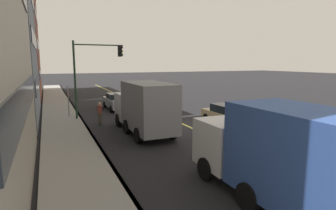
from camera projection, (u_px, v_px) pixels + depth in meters
name	position (u px, v px, depth m)	size (l,w,h in m)	color
ground	(185.00, 125.00, 20.26)	(200.00, 200.00, 0.00)	black
sidewalk_slab	(67.00, 136.00, 16.99)	(80.00, 2.96, 0.15)	gray
curb_edge	(91.00, 134.00, 17.55)	(80.00, 0.16, 0.15)	slate
lane_stripe_center	(185.00, 125.00, 20.26)	(80.00, 0.16, 0.01)	#D8CC4C
car_tan	(227.00, 114.00, 20.54)	(4.59, 1.99, 1.46)	tan
car_silver	(116.00, 101.00, 26.96)	(4.74, 1.91, 1.57)	#A8AAB2
truck_gray	(145.00, 107.00, 17.66)	(6.77, 2.43, 3.34)	silver
truck_blue	(290.00, 157.00, 8.37)	(7.37, 2.53, 3.28)	silver
pedestrian_with_backpack	(100.00, 111.00, 20.39)	(0.42, 0.40, 1.67)	brown
traffic_light_mast	(93.00, 66.00, 21.84)	(0.28, 3.97, 6.22)	#1E3823
street_sign_post	(68.00, 99.00, 22.55)	(0.60, 0.08, 2.64)	slate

